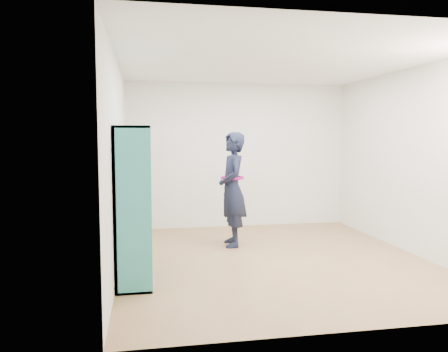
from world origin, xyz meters
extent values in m
plane|color=#946843|center=(0.00, 0.00, 0.00)|extent=(4.50, 4.50, 0.00)
plane|color=white|center=(0.00, 0.00, 2.60)|extent=(4.50, 4.50, 0.00)
cube|color=silver|center=(-2.00, 0.00, 1.30)|extent=(0.02, 4.50, 2.60)
cube|color=silver|center=(2.00, 0.00, 1.30)|extent=(0.02, 4.50, 2.60)
cube|color=silver|center=(0.00, 2.25, 1.30)|extent=(4.00, 0.02, 2.60)
cube|color=silver|center=(0.00, -2.25, 1.30)|extent=(4.00, 0.02, 2.60)
cube|color=teal|center=(-1.80, -1.04, 0.87)|extent=(0.38, 0.03, 1.75)
cube|color=teal|center=(-1.80, 0.25, 0.87)|extent=(0.38, 0.03, 1.75)
cube|color=teal|center=(-1.80, -0.39, 0.01)|extent=(0.38, 1.31, 0.03)
cube|color=teal|center=(-1.80, -0.39, 1.74)|extent=(0.38, 1.31, 0.03)
cube|color=teal|center=(-1.98, -0.39, 0.87)|extent=(0.03, 1.31, 1.75)
cube|color=teal|center=(-1.80, -0.60, 0.87)|extent=(0.36, 0.03, 1.69)
cube|color=teal|center=(-1.80, -0.18, 0.87)|extent=(0.36, 0.03, 1.69)
cube|color=teal|center=(-1.80, -0.39, 0.45)|extent=(0.36, 1.26, 0.03)
cube|color=teal|center=(-1.80, -0.39, 0.87)|extent=(0.36, 1.26, 0.03)
cube|color=teal|center=(-1.80, -0.39, 1.30)|extent=(0.36, 1.26, 0.03)
cube|color=beige|center=(-1.78, -0.82, 0.07)|extent=(0.24, 0.15, 0.06)
cube|color=black|center=(-1.77, -0.88, 0.58)|extent=(0.20, 0.17, 0.23)
cube|color=maroon|center=(-1.77, -0.88, 1.05)|extent=(0.20, 0.17, 0.32)
cube|color=silver|center=(-1.78, -0.82, 1.36)|extent=(0.24, 0.15, 0.09)
cube|color=navy|center=(-1.77, -0.46, 0.16)|extent=(0.20, 0.17, 0.24)
cube|color=brown|center=(-1.77, -0.46, 0.63)|extent=(0.20, 0.17, 0.33)
cube|color=#BFB28C|center=(-1.78, -0.40, 0.93)|extent=(0.24, 0.15, 0.09)
cube|color=#26594C|center=(-1.77, -0.46, 1.48)|extent=(0.20, 0.17, 0.33)
cube|color=beige|center=(-1.77, -0.04, 0.16)|extent=(0.20, 0.17, 0.24)
cube|color=black|center=(-1.78, 0.02, 0.51)|extent=(0.24, 0.15, 0.09)
cube|color=maroon|center=(-1.77, -0.04, 1.05)|extent=(0.20, 0.17, 0.32)
cube|color=silver|center=(-1.77, -0.04, 1.42)|extent=(0.20, 0.17, 0.23)
imported|color=black|center=(-0.39, 0.82, 0.85)|extent=(0.43, 0.64, 1.71)
torus|color=#A30C73|center=(-0.39, 0.82, 1.03)|extent=(0.37, 0.37, 0.04)
cube|color=silver|center=(-0.53, 0.90, 0.97)|extent=(0.04, 0.10, 0.13)
cube|color=black|center=(-0.53, 0.90, 0.97)|extent=(0.03, 0.10, 0.13)
camera|label=1|loc=(-1.66, -5.54, 1.62)|focal=35.00mm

